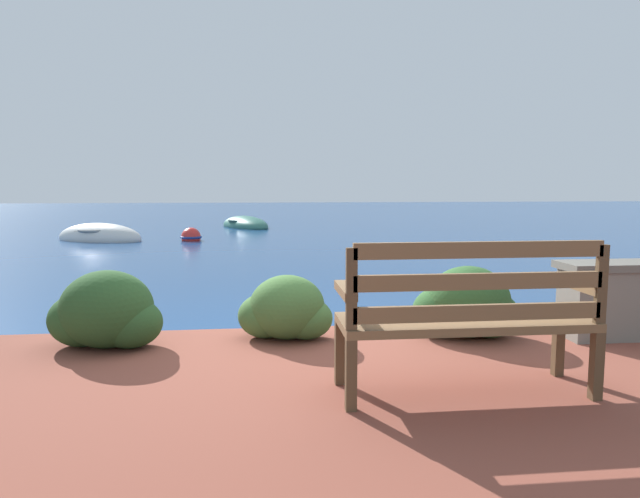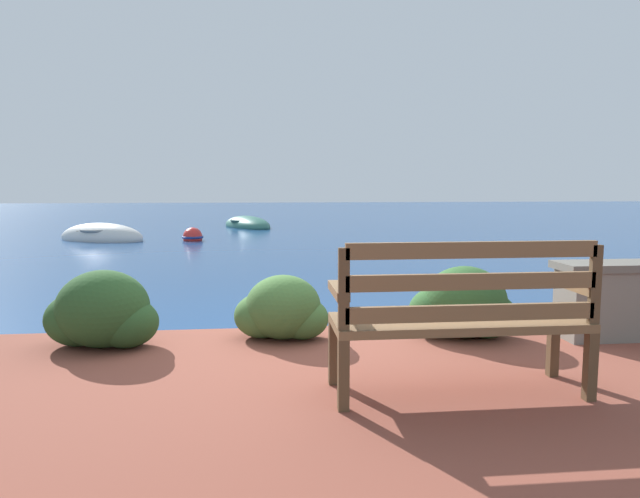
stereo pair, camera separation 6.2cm
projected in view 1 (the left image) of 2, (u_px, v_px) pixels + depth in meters
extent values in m
plane|color=navy|center=(313.00, 351.00, 5.00)|extent=(80.00, 80.00, 0.00)
cube|color=brown|center=(340.00, 352.00, 3.53)|extent=(0.06, 0.06, 0.40)
cube|color=brown|center=(558.00, 345.00, 3.68)|extent=(0.06, 0.06, 0.40)
cube|color=brown|center=(351.00, 375.00, 3.11)|extent=(0.06, 0.06, 0.40)
cube|color=brown|center=(596.00, 366.00, 3.27)|extent=(0.06, 0.06, 0.40)
cube|color=brown|center=(464.00, 322.00, 3.37)|extent=(1.49, 0.48, 0.05)
cube|color=brown|center=(479.00, 313.00, 3.15)|extent=(1.41, 0.04, 0.09)
cube|color=brown|center=(480.00, 281.00, 3.13)|extent=(1.41, 0.04, 0.09)
cube|color=brown|center=(481.00, 250.00, 3.11)|extent=(1.41, 0.04, 0.09)
cube|color=brown|center=(351.00, 289.00, 3.06)|extent=(0.06, 0.04, 0.45)
cube|color=brown|center=(601.00, 284.00, 3.21)|extent=(0.06, 0.04, 0.45)
cube|color=brown|center=(345.00, 290.00, 3.27)|extent=(0.07, 0.43, 0.05)
cube|color=brown|center=(580.00, 286.00, 3.43)|extent=(0.07, 0.43, 0.05)
ellipsoid|color=#284C23|center=(107.00, 309.00, 4.31)|extent=(0.70, 0.63, 0.59)
ellipsoid|color=#284C23|center=(83.00, 319.00, 4.35)|extent=(0.52, 0.47, 0.42)
ellipsoid|color=#284C23|center=(130.00, 323.00, 4.31)|extent=(0.49, 0.44, 0.38)
ellipsoid|color=#426B33|center=(287.00, 307.00, 4.56)|extent=(0.61, 0.55, 0.52)
ellipsoid|color=#426B33|center=(266.00, 315.00, 4.60)|extent=(0.45, 0.41, 0.36)
ellipsoid|color=#426B33|center=(306.00, 319.00, 4.56)|extent=(0.42, 0.38, 0.33)
ellipsoid|color=#2D5628|center=(468.00, 302.00, 4.61)|extent=(0.68, 0.61, 0.58)
ellipsoid|color=#2D5628|center=(443.00, 311.00, 4.65)|extent=(0.51, 0.46, 0.41)
ellipsoid|color=#2D5628|center=(490.00, 314.00, 4.61)|extent=(0.48, 0.43, 0.38)
ellipsoid|color=#426B33|center=(624.00, 300.00, 4.89)|extent=(0.58, 0.52, 0.49)
ellipsoid|color=#426B33|center=(603.00, 308.00, 4.92)|extent=(0.43, 0.39, 0.35)
ellipsoid|color=silver|center=(100.00, 238.00, 14.73)|extent=(2.64, 1.96, 0.79)
torus|color=gray|center=(99.00, 230.00, 14.71)|extent=(1.42, 1.42, 0.07)
cube|color=#846647|center=(88.00, 231.00, 14.82)|extent=(0.46, 0.82, 0.04)
cube|color=#846647|center=(109.00, 231.00, 14.62)|extent=(0.46, 0.82, 0.04)
ellipsoid|color=#336B5B|center=(245.00, 226.00, 19.24)|extent=(2.16, 2.88, 0.67)
torus|color=#304F46|center=(245.00, 220.00, 19.21)|extent=(1.52, 1.52, 0.07)
cube|color=#846647|center=(250.00, 222.00, 18.88)|extent=(0.86, 0.50, 0.04)
cube|color=#846647|center=(241.00, 221.00, 19.50)|extent=(0.86, 0.50, 0.04)
sphere|color=red|center=(191.00, 237.00, 14.69)|extent=(0.50, 0.50, 0.50)
torus|color=navy|center=(191.00, 237.00, 14.69)|extent=(0.55, 0.55, 0.06)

